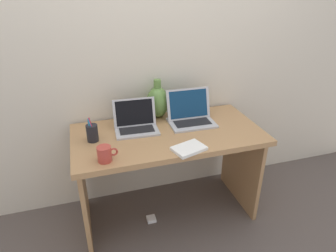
{
  "coord_description": "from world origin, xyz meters",
  "views": [
    {
      "loc": [
        -0.55,
        -1.82,
        1.76
      ],
      "look_at": [
        0.0,
        0.0,
        0.81
      ],
      "focal_mm": 31.82,
      "sensor_mm": 36.0,
      "label": 1
    }
  ],
  "objects_px": {
    "laptop_right": "(190,114)",
    "pen_cup": "(92,133)",
    "coffee_mug": "(105,154)",
    "green_vase": "(158,102)",
    "laptop_left": "(136,122)",
    "notebook_stack": "(189,149)",
    "power_brick": "(151,219)"
  },
  "relations": [
    {
      "from": "coffee_mug",
      "to": "laptop_right",
      "type": "bearing_deg",
      "value": 28.06
    },
    {
      "from": "notebook_stack",
      "to": "power_brick",
      "type": "height_order",
      "value": "notebook_stack"
    },
    {
      "from": "power_brick",
      "to": "coffee_mug",
      "type": "bearing_deg",
      "value": -148.44
    },
    {
      "from": "notebook_stack",
      "to": "coffee_mug",
      "type": "relative_size",
      "value": 1.63
    },
    {
      "from": "laptop_right",
      "to": "coffee_mug",
      "type": "relative_size",
      "value": 2.74
    },
    {
      "from": "laptop_left",
      "to": "coffee_mug",
      "type": "relative_size",
      "value": 2.52
    },
    {
      "from": "laptop_left",
      "to": "laptop_right",
      "type": "xyz_separation_m",
      "value": [
        0.43,
        0.0,
        0.01
      ]
    },
    {
      "from": "coffee_mug",
      "to": "pen_cup",
      "type": "distance_m",
      "value": 0.28
    },
    {
      "from": "laptop_right",
      "to": "green_vase",
      "type": "height_order",
      "value": "green_vase"
    },
    {
      "from": "laptop_right",
      "to": "coffee_mug",
      "type": "distance_m",
      "value": 0.78
    },
    {
      "from": "notebook_stack",
      "to": "coffee_mug",
      "type": "distance_m",
      "value": 0.53
    },
    {
      "from": "green_vase",
      "to": "laptop_left",
      "type": "bearing_deg",
      "value": -142.11
    },
    {
      "from": "laptop_right",
      "to": "power_brick",
      "type": "bearing_deg",
      "value": -155.11
    },
    {
      "from": "green_vase",
      "to": "pen_cup",
      "type": "height_order",
      "value": "green_vase"
    },
    {
      "from": "laptop_left",
      "to": "notebook_stack",
      "type": "xyz_separation_m",
      "value": [
        0.27,
        -0.39,
        -0.05
      ]
    },
    {
      "from": "laptop_right",
      "to": "pen_cup",
      "type": "bearing_deg",
      "value": -172.94
    },
    {
      "from": "laptop_right",
      "to": "power_brick",
      "type": "relative_size",
      "value": 4.96
    },
    {
      "from": "laptop_left",
      "to": "laptop_right",
      "type": "distance_m",
      "value": 0.43
    },
    {
      "from": "laptop_left",
      "to": "laptop_right",
      "type": "relative_size",
      "value": 0.92
    },
    {
      "from": "laptop_right",
      "to": "notebook_stack",
      "type": "height_order",
      "value": "laptop_right"
    },
    {
      "from": "laptop_left",
      "to": "power_brick",
      "type": "relative_size",
      "value": 4.57
    },
    {
      "from": "notebook_stack",
      "to": "power_brick",
      "type": "distance_m",
      "value": 0.82
    },
    {
      "from": "laptop_right",
      "to": "green_vase",
      "type": "bearing_deg",
      "value": 143.15
    },
    {
      "from": "laptop_right",
      "to": "pen_cup",
      "type": "height_order",
      "value": "laptop_right"
    },
    {
      "from": "laptop_left",
      "to": "power_brick",
      "type": "xyz_separation_m",
      "value": [
        0.05,
        -0.17,
        -0.8
      ]
    },
    {
      "from": "green_vase",
      "to": "power_brick",
      "type": "relative_size",
      "value": 4.41
    },
    {
      "from": "laptop_right",
      "to": "power_brick",
      "type": "distance_m",
      "value": 0.91
    },
    {
      "from": "coffee_mug",
      "to": "laptop_left",
      "type": "bearing_deg",
      "value": 54.17
    },
    {
      "from": "green_vase",
      "to": "notebook_stack",
      "type": "bearing_deg",
      "value": -84.02
    },
    {
      "from": "laptop_right",
      "to": "coffee_mug",
      "type": "height_order",
      "value": "laptop_right"
    },
    {
      "from": "laptop_right",
      "to": "pen_cup",
      "type": "relative_size",
      "value": 1.9
    },
    {
      "from": "power_brick",
      "to": "pen_cup",
      "type": "bearing_deg",
      "value": 167.72
    }
  ]
}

